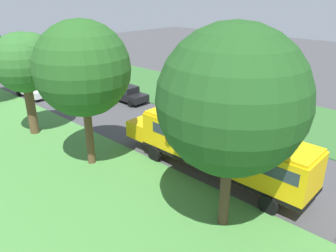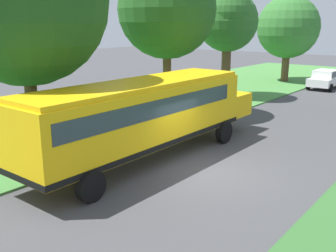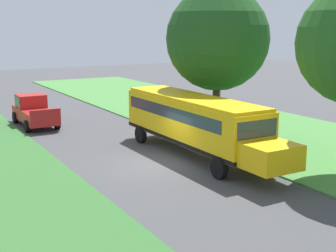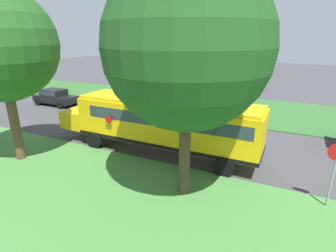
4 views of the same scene
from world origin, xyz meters
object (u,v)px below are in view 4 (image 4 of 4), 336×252
at_px(stop_sign, 334,168).
at_px(car_black_nearest, 55,96).
at_px(oak_tree_beside_bus, 190,48).
at_px(school_bus, 162,121).

bearing_deg(stop_sign, car_black_nearest, 72.08).
distance_m(oak_tree_beside_bus, stop_sign, 7.04).
height_order(school_bus, car_black_nearest, school_bus).
distance_m(car_black_nearest, stop_sign, 24.07).
distance_m(car_black_nearest, oak_tree_beside_bus, 20.25).
distance_m(school_bus, stop_sign, 8.48).
distance_m(school_bus, car_black_nearest, 15.66).
bearing_deg(car_black_nearest, oak_tree_beside_bus, -116.67).
height_order(school_bus, stop_sign, school_bus).
bearing_deg(school_bus, oak_tree_beside_bus, -138.85).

